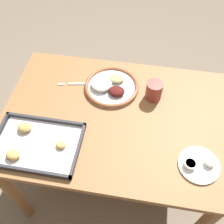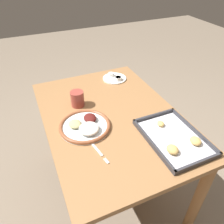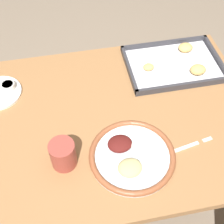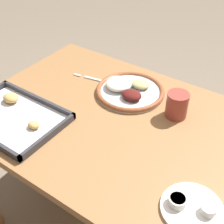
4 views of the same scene
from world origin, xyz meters
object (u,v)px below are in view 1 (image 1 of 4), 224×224
Objects in this scene: fork at (80,84)px; baking_tray at (35,144)px; saucer_plate at (199,165)px; drinking_cup at (154,91)px; dinner_plate at (111,86)px.

fork is 0.40m from baking_tray.
drinking_cup is (0.21, -0.35, 0.04)m from saucer_plate.
drinking_cup reaches higher than baking_tray.
baking_tray reaches higher than saucer_plate.
saucer_plate is 1.77× the size of drinking_cup.
dinner_plate is 0.57m from saucer_plate.
saucer_plate is at bearing 139.63° from dinner_plate.
drinking_cup is at bearing -58.24° from saucer_plate.
fork is at bearing -105.20° from baking_tray.
dinner_plate is at bearing -125.07° from baking_tray.
baking_tray is at bearing 36.45° from drinking_cup.
drinking_cup is at bearing -143.55° from baking_tray.
fork is (0.17, -0.00, -0.01)m from dinner_plate.
dinner_plate is 1.63× the size of saucer_plate.
baking_tray is (0.71, 0.02, 0.00)m from saucer_plate.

